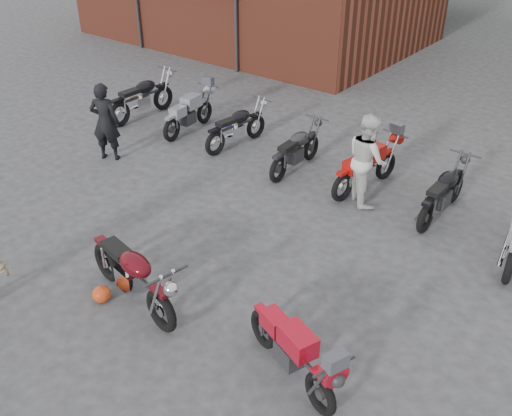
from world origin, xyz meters
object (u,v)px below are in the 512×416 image
Objects in this scene: vintage_motorcycle at (132,271)px; row_bike_3 at (296,147)px; sportbike at (292,348)px; row_bike_2 at (237,125)px; helmet at (102,294)px; row_bike_4 at (367,165)px; row_bike_0 at (142,95)px; row_bike_5 at (444,190)px; row_bike_1 at (189,111)px; person_dark at (105,122)px; person_light at (367,159)px.

vintage_motorcycle is 5.30m from row_bike_3.
sportbike is 0.97× the size of row_bike_2.
row_bike_4 reaches higher than helmet.
vintage_motorcycle is 1.02× the size of row_bike_0.
row_bike_5 is (8.26, 0.10, -0.06)m from row_bike_0.
row_bike_2 is 0.97× the size of row_bike_4.
row_bike_3 is at bearing 105.83° from row_bike_4.
row_bike_1 is 1.51m from row_bike_2.
person_dark is (-4.36, 3.09, 0.27)m from vintage_motorcycle.
helmet is at bearing -149.33° from sportbike.
row_bike_1 is at bearing 36.41° from person_light.
row_bike_5 is (3.30, 0.12, 0.02)m from row_bike_3.
row_bike_2 is (-5.20, 5.16, 0.01)m from sportbike.
row_bike_2 is at bearing 156.15° from sportbike.
sportbike is 0.99× the size of person_light.
person_dark is at bearing 139.06° from helmet.
row_bike_5 is (6.64, 0.02, 0.02)m from row_bike_1.
row_bike_2 is at bearing 82.27° from row_bike_3.
row_bike_0 reaches higher than row_bike_5.
sportbike is 0.94× the size of row_bike_4.
helmet is 0.15× the size of row_bike_4.
row_bike_5 is (7.02, 2.29, -0.34)m from person_dark.
row_bike_0 is 3.14m from row_bike_2.
vintage_motorcycle is 7.70m from row_bike_0.
row_bike_5 is at bearing -90.35° from row_bike_3.
row_bike_0 is 1.62m from row_bike_1.
row_bike_5 reaches higher than row_bike_2.
row_bike_5 is at bearing -89.07° from row_bike_0.
row_bike_3 is at bearing 91.77° from helmet.
person_light is 6.82m from row_bike_0.
row_bike_0 reaches higher than row_bike_4.
helmet is (-3.20, -0.55, -0.40)m from sportbike.
row_bike_0 is 1.13× the size of row_bike_2.
row_bike_2 reaches higher than helmet.
sportbike is at bearing -178.92° from row_bike_5.
row_bike_3 is at bearing 107.20° from vintage_motorcycle.
row_bike_3 is at bearing 145.00° from sportbike.
row_bike_4 is at bearing -95.85° from row_bike_1.
row_bike_2 reaches higher than sportbike.
person_light is (5.57, 1.88, 0.03)m from person_dark.
vintage_motorcycle reaches higher than sportbike.
vintage_motorcycle is 1.15× the size of row_bike_2.
row_bike_2 is at bearing 124.67° from vintage_motorcycle.
sportbike is 4.97m from person_light.
vintage_motorcycle is at bearing 117.04° from person_light.
row_bike_0 reaches higher than helmet.
person_dark is 0.97× the size of row_bike_3.
person_light is (1.68, 5.26, 0.79)m from helmet.
sportbike is 9.73m from row_bike_0.
row_bike_1 reaches higher than row_bike_3.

